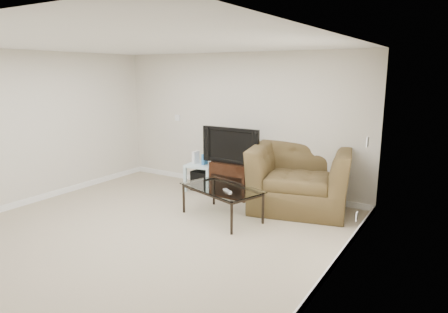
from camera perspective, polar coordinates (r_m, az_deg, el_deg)
The scene contains 18 objects.
floor at distance 5.69m, azimuth -10.89°, elevation -10.52°, with size 5.00×5.00×0.00m, color tan.
ceiling at distance 5.27m, azimuth -12.01°, elevation 15.48°, with size 5.00×5.00×0.00m, color white.
wall_back at distance 7.34m, azimuth 2.03°, elevation 4.91°, with size 5.00×0.02×2.50m, color silver.
wall_left at distance 7.27m, azimuth -26.04°, elevation 3.62°, with size 0.02×5.00×2.50m, color silver.
wall_right at distance 4.09m, azimuth 15.18°, elevation -1.27°, with size 0.02×5.00×2.50m, color silver.
plate_back at distance 8.11m, azimuth -6.67°, elevation 5.52°, with size 0.12×0.02×0.12m, color white.
plate_right_switch at distance 5.61m, azimuth 19.80°, elevation 1.99°, with size 0.02×0.09×0.13m, color white.
plate_right_outlet at distance 5.57m, azimuth 18.44°, elevation -8.13°, with size 0.02×0.08×0.12m, color white.
tv_stand at distance 7.05m, azimuth 1.48°, elevation -3.22°, with size 0.73×0.51×0.61m, color black, non-canonical shape.
dvd_player at distance 6.96m, azimuth 1.30°, elevation -1.67°, with size 0.43×0.30×0.06m, color black.
television at distance 6.89m, azimuth 1.37°, elevation 1.69°, with size 1.01×0.20×0.62m, color black.
side_table at distance 7.42m, azimuth -3.11°, elevation -2.91°, with size 0.52×0.52×0.50m, color #A4BDC5, non-canonical shape.
subwoofer at distance 7.44m, azimuth -2.81°, elevation -3.44°, with size 0.38×0.38×0.38m, color black.
game_console at distance 7.38m, azimuth -4.06°, elevation -0.12°, with size 0.05×0.17×0.23m, color white.
game_case at distance 7.29m, azimuth -2.78°, elevation -0.37°, with size 0.05×0.14×0.20m, color #337FCC.
recliner at distance 6.45m, azimuth 10.86°, elevation -1.53°, with size 1.54×1.00×1.34m, color brown.
coffee_table at distance 6.01m, azimuth -0.32°, elevation -6.62°, with size 1.21×0.69×0.48m, color black, non-canonical shape.
remote at distance 5.74m, azimuth 0.48°, elevation -4.90°, with size 0.19×0.05×0.02m, color #B2B2B7.
Camera 1 is at (3.61, -3.83, 2.16)m, focal length 32.00 mm.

